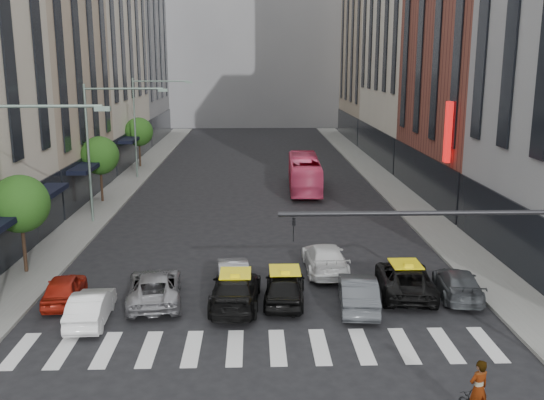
{
  "coord_description": "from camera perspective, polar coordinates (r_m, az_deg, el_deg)",
  "views": [
    {
      "loc": [
        -0.27,
        -19.48,
        10.46
      ],
      "look_at": [
        0.63,
        8.96,
        4.0
      ],
      "focal_mm": 40.0,
      "sensor_mm": 36.0,
      "label": 1
    }
  ],
  "objects": [
    {
      "name": "car_silver",
      "position": [
        27.77,
        -10.98,
        -8.05
      ],
      "size": [
        2.9,
        5.24,
        1.39
      ],
      "primitive_type": "imported",
      "rotation": [
        0.0,
        0.0,
        3.27
      ],
      "color": "gray",
      "rests_on": "ground"
    },
    {
      "name": "car_grey_mid",
      "position": [
        26.85,
        8.09,
        -8.59
      ],
      "size": [
        1.96,
        4.58,
        1.47
      ],
      "primitive_type": "imported",
      "rotation": [
        0.0,
        0.0,
        3.05
      ],
      "color": "#3E4246",
      "rests_on": "ground"
    },
    {
      "name": "ground",
      "position": [
        22.12,
        -0.93,
        -15.44
      ],
      "size": [
        160.0,
        160.0,
        0.0
      ],
      "primitive_type": "plane",
      "color": "black",
      "rests_on": "ground"
    },
    {
      "name": "taxi_center",
      "position": [
        27.19,
        1.2,
        -8.15
      ],
      "size": [
        2.12,
        4.5,
        1.49
      ],
      "primitive_type": "imported",
      "rotation": [
        0.0,
        0.0,
        3.06
      ],
      "color": "black",
      "rests_on": "ground"
    },
    {
      "name": "car_row2_right",
      "position": [
        31.18,
        5.0,
        -5.46
      ],
      "size": [
        2.13,
        5.03,
        1.45
      ],
      "primitive_type": "imported",
      "rotation": [
        0.0,
        0.0,
        3.16
      ],
      "color": "white",
      "rests_on": "ground"
    },
    {
      "name": "sidewalk_left",
      "position": [
        51.79,
        -14.29,
        0.82
      ],
      "size": [
        3.0,
        96.0,
        0.15
      ],
      "primitive_type": "cube",
      "color": "slate",
      "rests_on": "ground"
    },
    {
      "name": "taxi_left",
      "position": [
        26.86,
        -3.45,
        -8.44
      ],
      "size": [
        2.34,
        5.24,
        1.49
      ],
      "primitive_type": "imported",
      "rotation": [
        0.0,
        0.0,
        3.09
      ],
      "color": "black",
      "rests_on": "ground"
    },
    {
      "name": "car_grey_curb",
      "position": [
        29.12,
        17.09,
        -7.52
      ],
      "size": [
        2.35,
        4.6,
        1.28
      ],
      "primitive_type": "imported",
      "rotation": [
        0.0,
        0.0,
        3.01
      ],
      "color": "#43474B",
      "rests_on": "ground"
    },
    {
      "name": "sidewalk_right",
      "position": [
        51.91,
        11.34,
        1.0
      ],
      "size": [
        3.0,
        96.0,
        0.15
      ],
      "primitive_type": "cube",
      "color": "slate",
      "rests_on": "ground"
    },
    {
      "name": "taxi_right",
      "position": [
        28.83,
        12.39,
        -7.28
      ],
      "size": [
        2.89,
        5.37,
        1.43
      ],
      "primitive_type": "imported",
      "rotation": [
        0.0,
        0.0,
        3.04
      ],
      "color": "black",
      "rests_on": "ground"
    },
    {
      "name": "tree_near",
      "position": [
        32.38,
        -22.62,
        -0.35
      ],
      "size": [
        2.88,
        2.88,
        4.95
      ],
      "color": "black",
      "rests_on": "sidewalk_left"
    },
    {
      "name": "building_right_b",
      "position": [
        49.65,
        19.23,
        15.04
      ],
      "size": [
        8.0,
        18.0,
        26.0
      ],
      "primitive_type": "cube",
      "color": "brown",
      "rests_on": "ground"
    },
    {
      "name": "liberty_sign",
      "position": [
        41.77,
        16.25,
        6.15
      ],
      "size": [
        0.3,
        0.7,
        4.0
      ],
      "color": "red",
      "rests_on": "ground"
    },
    {
      "name": "streetlamp_near",
      "position": [
        25.84,
        -24.01,
        1.52
      ],
      "size": [
        5.38,
        0.25,
        9.0
      ],
      "color": "gray",
      "rests_on": "sidewalk_left"
    },
    {
      "name": "traffic_signal",
      "position": [
        21.0,
        20.63,
        -4.63
      ],
      "size": [
        10.1,
        0.2,
        6.0
      ],
      "color": "black",
      "rests_on": "ground"
    },
    {
      "name": "building_left_b",
      "position": [
        50.37,
        -21.86,
        13.66
      ],
      "size": [
        8.0,
        16.0,
        24.0
      ],
      "primitive_type": "cube",
      "color": "tan",
      "rests_on": "ground"
    },
    {
      "name": "building_far",
      "position": [
        104.75,
        -1.73,
        16.91
      ],
      "size": [
        30.0,
        10.0,
        36.0
      ],
      "primitive_type": "cube",
      "color": "gray",
      "rests_on": "ground"
    },
    {
      "name": "car_row2_left",
      "position": [
        29.26,
        -3.68,
        -6.8
      ],
      "size": [
        1.72,
        4.13,
        1.33
      ],
      "primitive_type": "imported",
      "rotation": [
        0.0,
        0.0,
        3.22
      ],
      "color": "gray",
      "rests_on": "ground"
    },
    {
      "name": "tree_mid",
      "position": [
        47.41,
        -15.9,
        4.04
      ],
      "size": [
        2.88,
        2.88,
        4.95
      ],
      "color": "black",
      "rests_on": "sidewalk_left"
    },
    {
      "name": "building_right_d",
      "position": [
        86.3,
        10.08,
        14.95
      ],
      "size": [
        8.0,
        18.0,
        28.0
      ],
      "primitive_type": "cube",
      "color": "tan",
      "rests_on": "ground"
    },
    {
      "name": "streetlamp_mid",
      "position": [
        40.93,
        -15.7,
        5.92
      ],
      "size": [
        5.38,
        0.25,
        9.0
      ],
      "color": "gray",
      "rests_on": "sidewalk_left"
    },
    {
      "name": "building_left_d",
      "position": [
        86.24,
        -13.49,
        15.47
      ],
      "size": [
        8.0,
        18.0,
        30.0
      ],
      "primitive_type": "cube",
      "color": "gray",
      "rests_on": "ground"
    },
    {
      "name": "rider",
      "position": [
        19.26,
        18.98,
        -14.85
      ],
      "size": [
        0.76,
        0.63,
        1.79
      ],
      "primitive_type": "imported",
      "rotation": [
        0.0,
        0.0,
        3.5
      ],
      "color": "gray",
      "rests_on": "motorcycle"
    },
    {
      "name": "bus",
      "position": [
        50.66,
        3.06,
        2.52
      ],
      "size": [
        2.85,
        10.48,
        2.89
      ],
      "primitive_type": "imported",
      "rotation": [
        0.0,
        0.0,
        3.1
      ],
      "color": "#E1426C",
      "rests_on": "ground"
    },
    {
      "name": "car_white_front",
      "position": [
        26.37,
        -16.69,
        -9.6
      ],
      "size": [
        1.55,
        4.04,
        1.32
      ],
      "primitive_type": "imported",
      "rotation": [
        0.0,
        0.0,
        3.18
      ],
      "color": "white",
      "rests_on": "ground"
    },
    {
      "name": "streetlamp_far",
      "position": [
        56.52,
        -11.87,
        7.9
      ],
      "size": [
        5.38,
        0.25,
        9.0
      ],
      "color": "gray",
      "rests_on": "sidewalk_left"
    },
    {
      "name": "car_red",
      "position": [
        28.74,
        -18.96,
        -7.89
      ],
      "size": [
        1.92,
        3.97,
        1.31
      ],
      "primitive_type": "imported",
      "rotation": [
        0.0,
        0.0,
        3.24
      ],
      "color": "#9A1A0E",
      "rests_on": "ground"
    },
    {
      "name": "tree_far",
      "position": [
        62.92,
        -12.43,
        6.28
      ],
      "size": [
        2.88,
        2.88,
        4.95
      ],
      "color": "black",
      "rests_on": "sidewalk_left"
    }
  ]
}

